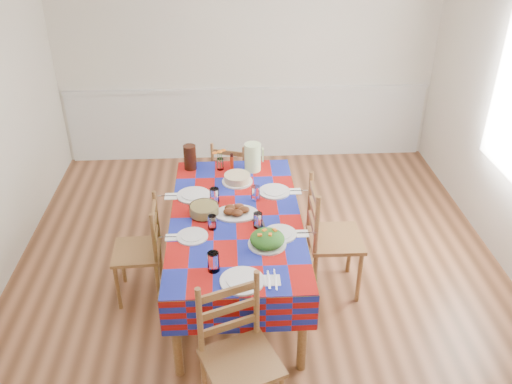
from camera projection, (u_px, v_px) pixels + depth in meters
The scene contains 22 objects.
room at pixel (261, 143), 4.18m from camera, with size 4.58×5.08×2.78m.
wainscot at pixel (248, 121), 6.75m from camera, with size 4.41×0.06×0.92m.
dining_table at pixel (236, 225), 4.40m from camera, with size 1.06×1.96×0.76m.
setting_near_head at pixel (233, 274), 3.67m from camera, with size 0.49×0.33×0.15m.
setting_left_near at pixel (199, 231), 4.13m from camera, with size 0.44×0.26×0.12m.
setting_left_far at pixel (200, 195), 4.58m from camera, with size 0.53×0.31×0.14m.
setting_right_near at pixel (273, 229), 4.15m from camera, with size 0.49×0.28×0.12m.
setting_right_far at pixel (268, 192), 4.63m from camera, with size 0.51×0.30×0.13m.
meat_platter at pixel (236, 211), 4.36m from camera, with size 0.36×0.26×0.07m.
salad_platter at pixel (267, 239), 4.00m from camera, with size 0.29×0.29×0.12m.
pasta_bowl at pixel (204, 210), 4.35m from camera, with size 0.24×0.24×0.09m.
cake at pixel (237, 179), 4.82m from camera, with size 0.27×0.27×0.08m.
serving_utensils at pixel (259, 222), 4.27m from camera, with size 0.15×0.33×0.01m.
flower_vase at pixel (220, 161), 5.01m from camera, with size 0.13×0.11×0.21m.
hot_sauce at pixel (232, 161), 5.04m from camera, with size 0.04×0.04×0.15m, color red.
green_pitcher at pixel (253, 157), 4.98m from camera, with size 0.15×0.15×0.26m, color #CCECA7.
tea_pitcher at pixel (190, 157), 5.01m from camera, with size 0.12×0.12×0.23m, color black.
name_card at pixel (241, 291), 3.56m from camera, with size 0.09×0.03×0.02m, color silver.
chair_near at pixel (238, 357), 3.42m from camera, with size 0.57×0.56×1.02m.
chair_far at pixel (232, 179), 5.60m from camera, with size 0.47×0.46×0.86m.
chair_left at pixel (142, 251), 4.48m from camera, with size 0.40×0.42×0.91m.
chair_right at pixel (329, 238), 4.52m from camera, with size 0.44×0.47×1.04m.
Camera 1 is at (-0.25, -3.79, 3.13)m, focal length 38.00 mm.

